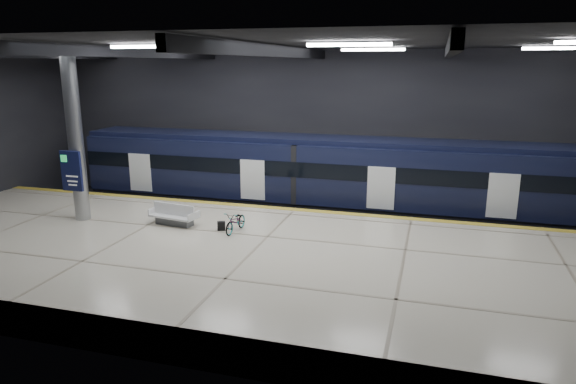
% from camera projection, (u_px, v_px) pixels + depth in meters
% --- Properties ---
extents(ground, '(30.00, 30.00, 0.00)m').
position_uv_depth(ground, '(276.00, 255.00, 20.19)').
color(ground, black).
rests_on(ground, ground).
extents(room_shell, '(30.10, 16.10, 8.05)m').
position_uv_depth(room_shell, '(275.00, 108.00, 18.80)').
color(room_shell, black).
rests_on(room_shell, ground).
extents(platform, '(30.00, 11.00, 1.10)m').
position_uv_depth(platform, '(254.00, 265.00, 17.73)').
color(platform, beige).
rests_on(platform, ground).
extents(safety_strip, '(30.00, 0.40, 0.01)m').
position_uv_depth(safety_strip, '(294.00, 209.00, 22.49)').
color(safety_strip, gold).
rests_on(safety_strip, platform).
extents(rails, '(30.00, 1.52, 0.16)m').
position_uv_depth(rails, '(309.00, 215.00, 25.30)').
color(rails, gray).
rests_on(rails, ground).
extents(train, '(29.40, 2.84, 3.79)m').
position_uv_depth(train, '(358.00, 178.00, 24.17)').
color(train, black).
rests_on(train, ground).
extents(bench, '(2.06, 1.10, 0.86)m').
position_uv_depth(bench, '(174.00, 217.00, 20.31)').
color(bench, '#595B60').
rests_on(bench, platform).
extents(bicycle, '(0.67, 1.58, 0.81)m').
position_uv_depth(bicycle, '(236.00, 221.00, 19.43)').
color(bicycle, '#99999E').
rests_on(bicycle, platform).
extents(pannier_bag, '(0.35, 0.28, 0.35)m').
position_uv_depth(pannier_bag, '(221.00, 226.00, 19.65)').
color(pannier_bag, black).
rests_on(pannier_bag, platform).
extents(info_column, '(0.90, 0.78, 6.90)m').
position_uv_depth(info_column, '(75.00, 138.00, 20.30)').
color(info_column, '#9EA0A5').
rests_on(info_column, platform).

